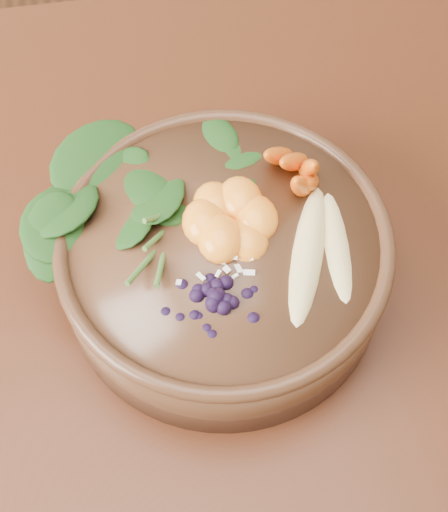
% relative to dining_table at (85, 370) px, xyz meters
% --- Properties ---
extents(ground, '(4.00, 4.00, 0.00)m').
position_rel_dining_table_xyz_m(ground, '(0.00, 0.00, -0.66)').
color(ground, '#381E0F').
rests_on(ground, ground).
extents(dining_table, '(1.60, 0.90, 0.75)m').
position_rel_dining_table_xyz_m(dining_table, '(0.00, 0.00, 0.00)').
color(dining_table, '#331C0C').
rests_on(dining_table, ground).
extents(stoneware_bowl, '(0.37, 0.37, 0.08)m').
position_rel_dining_table_xyz_m(stoneware_bowl, '(0.15, 0.03, 0.13)').
color(stoneware_bowl, '#51311D').
rests_on(stoneware_bowl, dining_table).
extents(kale_heap, '(0.24, 0.23, 0.04)m').
position_rel_dining_table_xyz_m(kale_heap, '(0.13, 0.10, 0.19)').
color(kale_heap, '#1C4315').
rests_on(kale_heap, stoneware_bowl).
extents(carrot_cluster, '(0.08, 0.08, 0.08)m').
position_rel_dining_table_xyz_m(carrot_cluster, '(0.22, 0.08, 0.21)').
color(carrot_cluster, orange).
rests_on(carrot_cluster, stoneware_bowl).
extents(banana_halves, '(0.09, 0.15, 0.03)m').
position_rel_dining_table_xyz_m(banana_halves, '(0.23, 0.00, 0.19)').
color(banana_halves, '#E0CC84').
rests_on(banana_halves, stoneware_bowl).
extents(mandarin_cluster, '(0.11, 0.12, 0.03)m').
position_rel_dining_table_xyz_m(mandarin_cluster, '(0.16, 0.04, 0.19)').
color(mandarin_cluster, orange).
rests_on(mandarin_cluster, stoneware_bowl).
extents(blueberry_pile, '(0.16, 0.14, 0.04)m').
position_rel_dining_table_xyz_m(blueberry_pile, '(0.13, -0.03, 0.19)').
color(blueberry_pile, black).
rests_on(blueberry_pile, stoneware_bowl).
extents(coconut_flakes, '(0.11, 0.10, 0.01)m').
position_rel_dining_table_xyz_m(coconut_flakes, '(0.14, 0.01, 0.18)').
color(coconut_flakes, white).
rests_on(coconut_flakes, stoneware_bowl).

